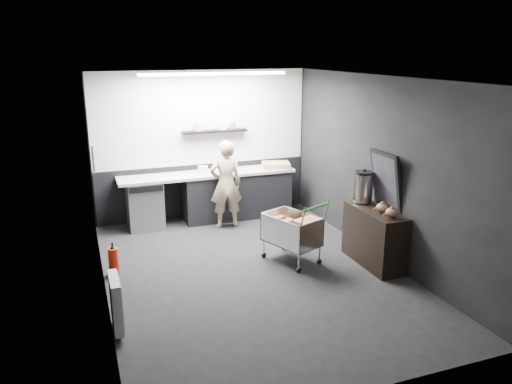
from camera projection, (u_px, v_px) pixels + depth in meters
name	position (u px, v px, depth m)	size (l,w,h in m)	color
floor	(253.00, 273.00, 7.07)	(5.50, 5.50, 0.00)	black
ceiling	(253.00, 78.00, 6.33)	(5.50, 5.50, 0.00)	white
wall_back	(203.00, 145.00, 9.18)	(5.50, 5.50, 0.00)	black
wall_front	(362.00, 259.00, 4.22)	(5.50, 5.50, 0.00)	black
wall_left	(98.00, 195.00, 6.04)	(5.50, 5.50, 0.00)	black
wall_right	(380.00, 169.00, 7.36)	(5.50, 5.50, 0.00)	black
kitchen_wall_panel	(202.00, 118.00, 9.02)	(3.95, 0.02, 1.70)	silver
dado_panel	(204.00, 190.00, 9.40)	(3.95, 0.02, 1.00)	black
floating_shelf	(215.00, 131.00, 9.06)	(1.20, 0.22, 0.04)	black
wall_clock	(274.00, 99.00, 9.39)	(0.20, 0.20, 0.03)	silver
poster	(93.00, 158.00, 7.16)	(0.02, 0.30, 0.40)	white
poster_red_band	(93.00, 153.00, 7.15)	(0.01, 0.22, 0.10)	red
radiator	(116.00, 303.00, 5.52)	(0.10, 0.50, 0.60)	silver
ceiling_strip	(214.00, 74.00, 8.00)	(2.40, 0.20, 0.04)	white
prep_counter	(216.00, 196.00, 9.18)	(3.20, 0.61, 0.90)	black
person	(226.00, 184.00, 8.70)	(0.57, 0.37, 1.56)	beige
shopping_cart	(291.00, 232.00, 7.35)	(0.83, 1.07, 0.97)	silver
sideboard	(374.00, 229.00, 7.27)	(0.47, 1.11, 1.67)	black
fire_extinguisher	(113.00, 260.00, 6.97)	(0.14, 0.14, 0.46)	red
cardboard_box	(276.00, 165.00, 9.38)	(0.50, 0.38, 0.10)	tan
pink_tub	(229.00, 166.00, 9.11)	(0.20, 0.20, 0.20)	beige
white_container	(203.00, 170.00, 8.91)	(0.16, 0.13, 0.15)	silver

